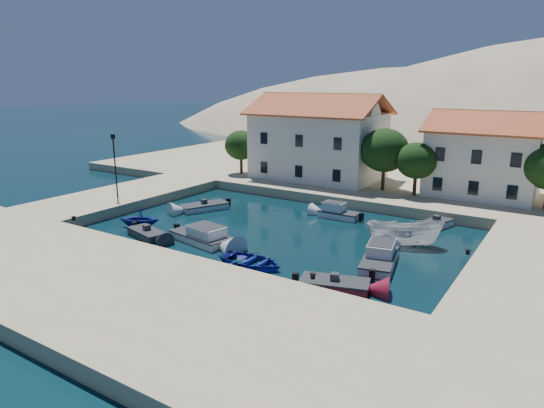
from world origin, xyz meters
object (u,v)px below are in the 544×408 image
(building_left, at_px, (318,136))
(lamppost, at_px, (115,160))
(cabin_cruiser_south, at_px, (201,236))
(cabin_cruiser_east, at_px, (379,259))
(building_mid, at_px, (485,153))
(rowboat_south, at_px, (252,266))
(boat_east, at_px, (404,245))

(building_left, bearing_deg, lamppost, -119.90)
(cabin_cruiser_south, bearing_deg, cabin_cruiser_east, 22.15)
(building_mid, xyz_separation_m, cabin_cruiser_east, (-2.42, -21.62, -4.75))
(cabin_cruiser_south, height_order, rowboat_south, cabin_cruiser_south)
(rowboat_south, distance_m, boat_east, 12.15)
(lamppost, relative_size, cabin_cruiser_east, 1.15)
(cabin_cruiser_east, distance_m, boat_east, 4.93)
(rowboat_south, bearing_deg, building_left, 17.36)
(building_left, height_order, boat_east, building_left)
(cabin_cruiser_south, distance_m, rowboat_south, 6.61)
(cabin_cruiser_south, relative_size, boat_east, 1.00)
(cabin_cruiser_east, bearing_deg, boat_east, -13.71)
(cabin_cruiser_east, bearing_deg, building_mid, -18.90)
(cabin_cruiser_south, distance_m, cabin_cruiser_east, 13.75)
(rowboat_south, bearing_deg, boat_east, -37.79)
(cabin_cruiser_south, bearing_deg, lamppost, 176.38)
(building_mid, bearing_deg, lamppost, -144.55)
(building_mid, xyz_separation_m, cabin_cruiser_south, (-15.89, -24.41, -4.75))
(building_left, height_order, rowboat_south, building_left)
(building_left, height_order, building_mid, building_left)
(building_left, relative_size, cabin_cruiser_east, 2.72)
(building_mid, distance_m, lamppost, 36.21)
(cabin_cruiser_south, bearing_deg, building_left, 105.60)
(building_left, relative_size, rowboat_south, 3.19)
(building_mid, bearing_deg, rowboat_south, -109.98)
(boat_east, bearing_deg, lamppost, 76.19)
(building_mid, distance_m, cabin_cruiser_south, 29.51)
(lamppost, distance_m, boat_east, 27.93)
(cabin_cruiser_south, relative_size, rowboat_south, 1.22)
(rowboat_south, height_order, boat_east, boat_east)
(building_mid, bearing_deg, building_left, -176.82)
(boat_east, bearing_deg, building_mid, -30.66)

